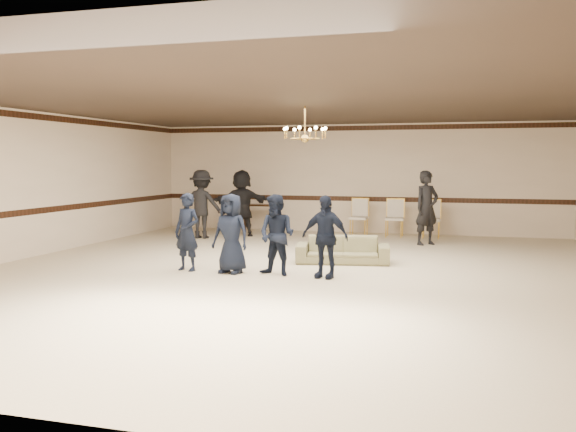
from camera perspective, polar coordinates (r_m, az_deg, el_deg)
name	(u,v)px	position (r m, az deg, el deg)	size (l,w,h in m)	color
room	(291,188)	(11.53, 0.31, 2.62)	(12.01, 14.01, 3.21)	beige
chair_rail	(355,199)	(18.37, 6.23, 1.59)	(12.00, 0.02, 0.14)	black
crown_molding	(356,128)	(18.37, 6.29, 8.08)	(12.00, 0.02, 0.14)	black
chandelier	(305,122)	(12.51, 1.57, 8.64)	(0.94, 0.94, 0.89)	#B48A39
boy_a	(187,232)	(11.96, -9.31, -1.47)	(0.54, 0.36, 1.49)	black
boy_b	(231,234)	(11.60, -5.29, -1.62)	(0.73, 0.47, 1.49)	black
boy_c	(277,235)	(11.31, -1.04, -1.77)	(0.73, 0.57, 1.49)	black
boy_d	(325,237)	(11.08, 3.42, -1.92)	(0.87, 0.36, 1.49)	black
settee	(343,250)	(12.80, 5.07, -3.11)	(1.90, 0.74, 0.55)	#7D7B53
adult_left	(202,204)	(17.02, -7.97, 1.09)	(1.21, 0.69, 1.87)	black
adult_mid	(242,203)	(17.33, -4.31, 1.19)	(1.73, 0.55, 1.87)	black
adult_right	(427,208)	(15.88, 12.70, 0.74)	(0.68, 0.45, 1.87)	black
banquet_chair_left	(359,217)	(17.56, 6.56, -0.14)	(0.50, 0.50, 1.04)	beige
banquet_chair_mid	(394,218)	(17.43, 9.80, -0.22)	(0.50, 0.50, 1.04)	beige
banquet_chair_right	(431,219)	(17.35, 13.09, -0.30)	(0.50, 0.50, 1.04)	beige
console_table	(261,218)	(18.49, -2.55, -0.18)	(0.98, 0.42, 0.83)	black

